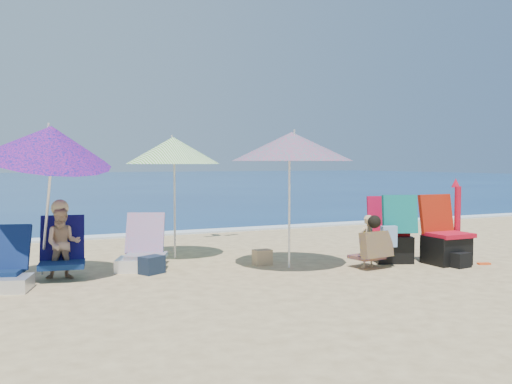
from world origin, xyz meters
name	(u,v)px	position (x,y,z in m)	size (l,w,h in m)	color
ground	(307,275)	(0.00, 0.00, 0.00)	(120.00, 120.00, 0.00)	#D8BC84
sea	(44,181)	(0.00, 45.00, -0.05)	(120.00, 80.00, 0.12)	navy
foam	(190,232)	(0.00, 5.10, 0.02)	(120.00, 0.50, 0.04)	white
umbrella_turquoise	(292,147)	(0.03, 0.50, 1.77)	(2.08, 2.08, 2.01)	white
umbrella_striped	(173,151)	(-1.26, 2.08, 1.73)	(1.62, 1.62, 1.98)	silver
umbrella_blue	(50,144)	(-3.20, 1.05, 1.78)	(2.02, 2.06, 2.18)	white
furled_umbrella	(457,215)	(2.76, 0.05, 0.71)	(0.27, 0.32, 1.29)	red
chair_navy	(5,272)	(-3.76, 0.83, 0.20)	(0.73, 0.91, 0.76)	#0B1E42
chair_rainbow	(141,255)	(-1.95, 1.37, 0.21)	(0.86, 0.87, 0.80)	#C64A46
camp_chair_left	(445,243)	(2.35, -0.13, 0.31)	(0.61, 0.63, 1.05)	red
camp_chair_right	(392,237)	(1.71, 0.33, 0.38)	(0.87, 0.93, 1.06)	#9D0B0D
person_center	(371,242)	(1.10, 0.05, 0.38)	(0.56, 0.55, 0.78)	#D3B07E
person_left	(63,243)	(-3.05, 1.17, 0.48)	(0.68, 0.83, 1.05)	tan
bag_navy_a	(152,265)	(-1.90, 0.99, 0.12)	(0.39, 0.35, 0.25)	#1A2639
bag_tan	(262,257)	(-0.21, 0.97, 0.11)	(0.27, 0.19, 0.23)	tan
bag_black_b	(460,260)	(2.34, -0.46, 0.11)	(0.31, 0.24, 0.22)	black
orange_item	(484,264)	(2.84, -0.43, 0.01)	(0.21, 0.14, 0.03)	#F94F1A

